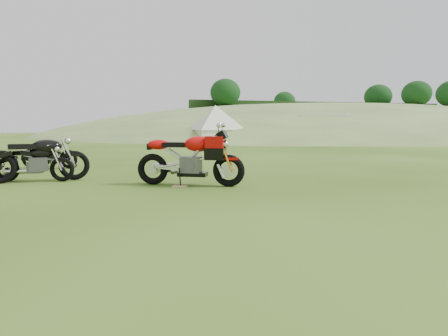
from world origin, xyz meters
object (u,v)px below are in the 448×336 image
object	(u,v)px
sport_motorcycle	(190,154)
vintage_moto_c	(38,157)
vintage_moto_a	(34,162)
tent_right	(271,127)
plywood_board	(180,186)
tent_mid	(215,124)
caravan	(322,128)
vintage_moto_d	(49,153)

from	to	relation	value
sport_motorcycle	vintage_moto_c	distance (m)	3.36
vintage_moto_a	tent_right	xyz separation A→B (m)	(12.82, 18.51, 0.68)
plywood_board	vintage_moto_a	distance (m)	3.33
tent_mid	caravan	xyz separation A→B (m)	(8.43, 0.35, -0.28)
tent_mid	tent_right	bearing A→B (deg)	14.76
plywood_board	tent_mid	size ratio (longest dim) A/B	0.09
plywood_board	tent_right	bearing A→B (deg)	63.71
vintage_moto_d	tent_right	size ratio (longest dim) A/B	0.64
sport_motorcycle	vintage_moto_a	bearing A→B (deg)	-178.89
sport_motorcycle	vintage_moto_d	world-z (taller)	sport_motorcycle
vintage_moto_c	caravan	xyz separation A→B (m)	(16.29, 16.91, 0.49)
vintage_moto_c	sport_motorcycle	bearing A→B (deg)	-29.51
tent_mid	caravan	world-z (taller)	tent_mid
plywood_board	vintage_moto_a	size ratio (longest dim) A/B	0.17
sport_motorcycle	vintage_moto_a	distance (m)	3.46
vintage_moto_c	vintage_moto_d	bearing A→B (deg)	89.33
vintage_moto_c	caravan	world-z (taller)	caravan
plywood_board	tent_mid	distance (m)	18.73
sport_motorcycle	vintage_moto_d	distance (m)	5.27
sport_motorcycle	vintage_moto_c	size ratio (longest dim) A/B	1.04
sport_motorcycle	vintage_moto_a	xyz separation A→B (m)	(-3.17, 1.37, -0.20)
tent_right	sport_motorcycle	bearing A→B (deg)	-102.66
vintage_moto_d	caravan	distance (m)	21.82
vintage_moto_a	tent_mid	size ratio (longest dim) A/B	0.55
plywood_board	caravan	size ratio (longest dim) A/B	0.07
caravan	vintage_moto_d	bearing A→B (deg)	-121.19
sport_motorcycle	plywood_board	size ratio (longest dim) A/B	7.42
vintage_moto_d	tent_right	distance (m)	20.51
vintage_moto_d	plywood_board	bearing A→B (deg)	-29.39
tent_mid	caravan	bearing A→B (deg)	-5.11
vintage_moto_c	plywood_board	bearing A→B (deg)	-33.23
vintage_moto_a	vintage_moto_c	xyz separation A→B (m)	(0.08, -0.05, 0.10)
vintage_moto_a	tent_right	world-z (taller)	tent_right
caravan	tent_mid	bearing A→B (deg)	-159.37
sport_motorcycle	vintage_moto_c	world-z (taller)	sport_motorcycle
tent_right	plywood_board	bearing A→B (deg)	-103.05
tent_right	vintage_moto_c	bearing A→B (deg)	-111.23
vintage_moto_a	tent_mid	xyz separation A→B (m)	(7.94, 16.51, 0.87)
plywood_board	vintage_moto_d	world-z (taller)	vintage_moto_d
vintage_moto_d	tent_right	bearing A→B (deg)	74.18
vintage_moto_d	caravan	size ratio (longest dim) A/B	0.38
vintage_moto_d	caravan	xyz separation A→B (m)	(16.56, 14.19, 0.59)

